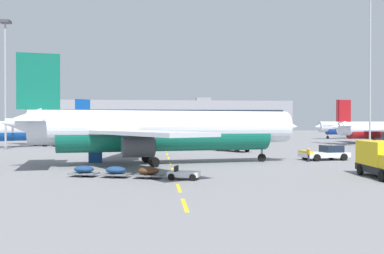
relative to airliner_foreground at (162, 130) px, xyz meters
The scene contains 14 objects.
ground 31.36m from the airliner_foreground, 42.43° to the left, with size 400.00×400.00×0.00m, color slate.
apron_paint_markings 19.35m from the airliner_foreground, 87.08° to the left, with size 8.00×97.91×0.01m.
airliner_foreground is the anchor object (origin of this frame).
pushback_tug 21.64m from the airliner_foreground, 10.29° to the left, with size 6.39×3.97×2.08m.
airliner_far_center 97.75m from the airliner_foreground, 50.51° to the left, with size 29.73×29.52×10.42m.
airliner_far_right 47.52m from the airliner_foreground, 122.78° to the left, with size 25.47×23.44×10.14m.
catering_truck 24.48m from the airliner_foreground, 60.66° to the left, with size 5.97×7.11×3.14m.
ground_power_truck 23.39m from the airliner_foreground, 35.65° to the right, with size 3.19×7.20×3.14m.
baggage_train 12.56m from the airliner_foreground, 103.13° to the right, with size 11.52×4.81×1.14m.
ground_crew_worker 18.31m from the airliner_foreground, ahead, with size 0.30×0.69×1.71m.
uld_cargo_container 9.23m from the airliner_foreground, 158.16° to the left, with size 1.79×1.75×1.60m.
apron_light_mast_near 42.23m from the airliner_foreground, 133.09° to the left, with size 1.80×1.80×23.38m.
apron_light_mast_far 52.95m from the airliner_foreground, 36.26° to the left, with size 1.80×1.80×30.35m.
terminal_satellite 123.49m from the airliner_foreground, 88.21° to the left, with size 99.54×19.59×15.36m.
Camera 1 is at (16.37, -28.85, 4.72)m, focal length 38.82 mm.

